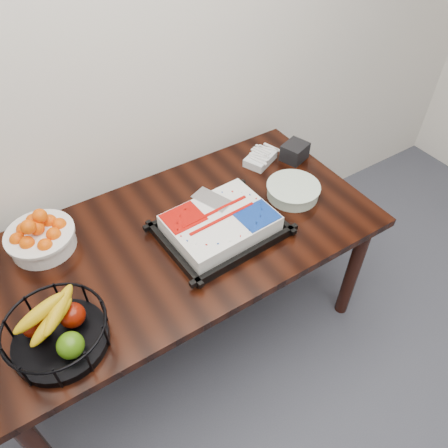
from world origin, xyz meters
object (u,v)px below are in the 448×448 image
tangerine_bowl (40,234)px  napkin_box (295,152)px  cake_tray (220,225)px  fruit_basket (57,331)px  table (178,250)px  plate_stack (293,191)px

tangerine_bowl → napkin_box: 1.31m
cake_tray → fruit_basket: 0.78m
cake_tray → napkin_box: bearing=21.8°
table → napkin_box: size_ratio=14.19×
table → napkin_box: bearing=11.8°
table → fruit_basket: bearing=-158.1°
fruit_basket → napkin_box: (1.39, 0.40, -0.03)m
plate_stack → tangerine_bowl: bearing=164.0°
tangerine_bowl → fruit_basket: fruit_basket is taller
table → tangerine_bowl: (-0.50, 0.26, 0.17)m
table → cake_tray: (0.18, -0.08, 0.13)m
tangerine_bowl → napkin_box: size_ratio=2.27×
table → cake_tray: size_ratio=3.43×
fruit_basket → tangerine_bowl: bearing=80.2°
tangerine_bowl → fruit_basket: 0.50m
tangerine_bowl → table: bearing=-26.9°
fruit_basket → napkin_box: fruit_basket is taller
cake_tray → tangerine_bowl: bearing=153.5°
table → fruit_basket: size_ratio=5.05×
cake_tray → plate_stack: size_ratio=2.04×
tangerine_bowl → napkin_box: (1.30, -0.09, -0.03)m
tangerine_bowl → plate_stack: 1.15m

